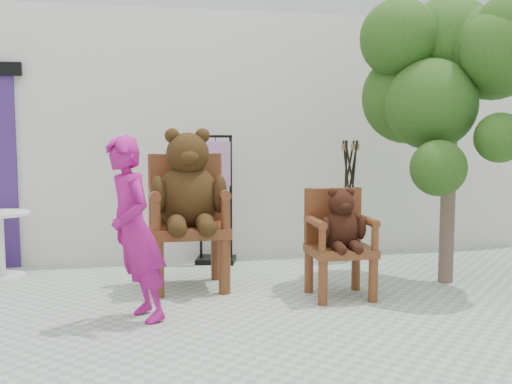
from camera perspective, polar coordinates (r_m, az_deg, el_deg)
ground_plane at (r=5.01m, az=1.82°, el=-12.31°), size 60.00×60.00×0.00m
back_wall at (r=7.81m, az=-3.52°, el=5.36°), size 9.00×1.00×3.00m
chair_big at (r=5.95m, az=-6.50°, el=-0.54°), size 0.76×0.84×1.59m
chair_small at (r=5.68m, az=7.96°, el=-3.76°), size 0.58×0.56×1.04m
person at (r=4.96m, az=-11.47°, el=-3.58°), size 0.55×0.65×1.52m
cafe_table at (r=6.93m, az=-23.09°, el=-3.95°), size 0.60×0.60×0.70m
display_stand at (r=7.11m, az=-3.85°, el=-2.09°), size 0.53×0.46×1.51m
stool_bucket at (r=7.30m, az=8.89°, el=-1.48°), size 0.32×0.32×1.45m
tree at (r=6.45m, az=18.05°, el=11.05°), size 1.74×1.72×2.96m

